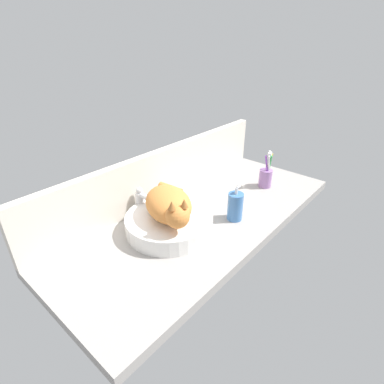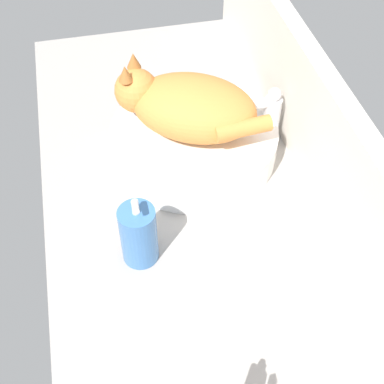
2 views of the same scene
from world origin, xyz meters
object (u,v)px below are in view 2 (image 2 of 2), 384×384
(faucet, at_px, (267,114))
(soap_dispenser, at_px, (139,235))
(cat, at_px, (187,105))
(sink_basin, at_px, (194,141))

(faucet, relative_size, soap_dispenser, 0.89)
(cat, relative_size, soap_dispenser, 1.97)
(faucet, bearing_deg, sink_basin, -88.72)
(cat, bearing_deg, soap_dispenser, -29.65)
(sink_basin, xyz_separation_m, cat, (-0.01, -0.01, 0.09))
(sink_basin, bearing_deg, faucet, 91.28)
(sink_basin, xyz_separation_m, soap_dispenser, (0.24, -0.15, 0.03))
(cat, bearing_deg, sink_basin, 63.98)
(sink_basin, bearing_deg, soap_dispenser, -32.43)
(sink_basin, distance_m, soap_dispenser, 0.28)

